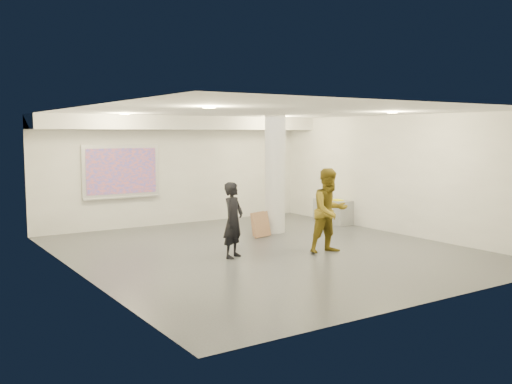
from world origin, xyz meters
TOP-DOWN VIEW (x-y plane):
  - floor at (0.00, 0.00)m, footprint 8.00×9.00m
  - ceiling at (0.00, 0.00)m, footprint 8.00×9.00m
  - wall_back at (0.00, 4.50)m, footprint 8.00×0.01m
  - wall_front at (0.00, -4.50)m, footprint 8.00×0.01m
  - wall_left at (-4.00, 0.00)m, footprint 0.01×9.00m
  - wall_right at (4.00, 0.00)m, footprint 0.01×9.00m
  - soffit_band at (0.00, 3.95)m, footprint 8.00×1.10m
  - downlight_nw at (-2.20, 2.50)m, footprint 0.22×0.22m
  - downlight_ne at (2.20, 2.50)m, footprint 0.22×0.22m
  - downlight_sw at (-2.20, -1.50)m, footprint 0.22×0.22m
  - downlight_se at (2.20, -1.50)m, footprint 0.22×0.22m
  - column at (1.50, 1.80)m, footprint 0.52×0.52m
  - projection_screen at (-1.60, 4.45)m, footprint 2.10×0.13m
  - credenza at (3.72, 2.10)m, footprint 0.54×1.18m
  - papers_stack at (3.67, 2.24)m, footprint 0.30×0.34m
  - postit_pad at (3.68, 1.87)m, footprint 0.28×0.34m
  - cardboard_back at (0.94, 1.72)m, footprint 0.54×0.30m
  - cardboard_front at (0.84, 1.45)m, footprint 0.59×0.33m
  - woman at (-0.94, -0.19)m, footprint 0.68×0.61m
  - man at (1.02, -0.90)m, footprint 0.92×0.74m

SIDE VIEW (x-z plane):
  - floor at x=0.00m, z-range -0.01..0.01m
  - cardboard_back at x=0.94m, z-range 0.00..0.58m
  - cardboard_front at x=0.84m, z-range 0.00..0.61m
  - credenza at x=3.72m, z-range 0.00..0.67m
  - papers_stack at x=3.67m, z-range 0.67..0.69m
  - postit_pad at x=3.68m, z-range 0.67..0.70m
  - woman at x=-0.94m, z-range 0.00..1.55m
  - man at x=1.02m, z-range 0.00..1.81m
  - wall_back at x=0.00m, z-range 0.00..3.00m
  - wall_front at x=0.00m, z-range 0.00..3.00m
  - wall_left at x=-4.00m, z-range 0.00..3.00m
  - wall_right at x=4.00m, z-range 0.00..3.00m
  - column at x=1.50m, z-range 0.00..3.00m
  - projection_screen at x=-1.60m, z-range 0.82..2.24m
  - soffit_band at x=0.00m, z-range 2.64..3.00m
  - downlight_nw at x=-2.20m, z-range 2.97..2.99m
  - downlight_ne at x=2.20m, z-range 2.97..2.99m
  - downlight_sw at x=-2.20m, z-range 2.97..2.99m
  - downlight_se at x=2.20m, z-range 2.97..2.99m
  - ceiling at x=0.00m, z-range 3.00..3.00m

